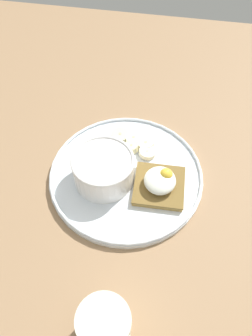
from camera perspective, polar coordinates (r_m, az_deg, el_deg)
name	(u,v)px	position (r cm, az deg, el deg)	size (l,w,h in cm)	color
ground_plane	(126,180)	(64.81, 0.00, -2.07)	(120.00, 120.00, 2.00)	#977451
plate	(126,175)	(63.33, 0.00, -1.17)	(29.63, 29.63, 1.60)	white
oatmeal_bowl	(103,169)	(60.16, -3.96, -0.17)	(11.45, 11.45, 6.06)	white
toast_slice	(159,186)	(61.15, 5.78, -3.10)	(9.54, 9.54, 1.24)	brown
poached_egg	(161,180)	(59.67, 6.07, -2.04)	(6.11, 5.84, 3.24)	white
banana_slice_front	(146,143)	(67.36, 3.43, 4.32)	(4.95, 4.93, 1.17)	beige
banana_slice_left	(130,147)	(66.21, 0.68, 3.66)	(3.68, 3.80, 1.82)	#F3EAB3
banana_slice_back	(120,135)	(68.74, -1.05, 5.76)	(5.09, 5.08, 1.14)	beige
banana_slice_right	(147,152)	(65.74, 3.72, 2.71)	(4.76, 4.78, 1.35)	#F4E8BD
banana_slice_inner	(134,139)	(68.12, 1.43, 5.15)	(4.71, 4.71, 1.04)	#F5EEBA
coffee_mug	(106,327)	(49.15, -3.48, -25.97)	(7.19, 10.35, 8.76)	white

